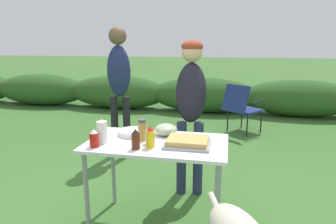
# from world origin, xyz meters

# --- Properties ---
(shrub_hedge) EXTENTS (14.40, 0.90, 0.76)m
(shrub_hedge) POSITION_xyz_m (0.00, 4.36, 0.38)
(shrub_hedge) COLOR #2D5623
(shrub_hedge) RESTS_ON ground
(folding_table) EXTENTS (1.10, 0.64, 0.74)m
(folding_table) POSITION_xyz_m (0.00, 0.00, 0.66)
(folding_table) COLOR white
(folding_table) RESTS_ON ground
(food_tray) EXTENTS (0.35, 0.29, 0.06)m
(food_tray) POSITION_xyz_m (0.25, -0.03, 0.77)
(food_tray) COLOR #9E9EA3
(food_tray) RESTS_ON folding_table
(plate_stack) EXTENTS (0.25, 0.25, 0.04)m
(plate_stack) POSITION_xyz_m (-0.24, 0.13, 0.76)
(plate_stack) COLOR white
(plate_stack) RESTS_ON folding_table
(mixing_bowl) EXTENTS (0.19, 0.19, 0.10)m
(mixing_bowl) POSITION_xyz_m (0.03, 0.19, 0.79)
(mixing_bowl) COLOR #ADBC99
(mixing_bowl) RESTS_ON folding_table
(paper_cup_stack) EXTENTS (0.08, 0.08, 0.17)m
(paper_cup_stack) POSITION_xyz_m (-0.41, -0.11, 0.83)
(paper_cup_stack) COLOR white
(paper_cup_stack) RESTS_ON folding_table
(mayo_bottle) EXTENTS (0.06, 0.06, 0.13)m
(mayo_bottle) POSITION_xyz_m (-0.05, -0.05, 0.80)
(mayo_bottle) COLOR silver
(mayo_bottle) RESTS_ON folding_table
(bbq_sauce_bottle) EXTENTS (0.06, 0.06, 0.15)m
(bbq_sauce_bottle) POSITION_xyz_m (-0.11, -0.19, 0.81)
(bbq_sauce_bottle) COLOR #562314
(bbq_sauce_bottle) RESTS_ON folding_table
(ketchup_bottle) EXTENTS (0.07, 0.07, 0.14)m
(ketchup_bottle) POSITION_xyz_m (-0.43, -0.21, 0.81)
(ketchup_bottle) COLOR red
(ketchup_bottle) RESTS_ON folding_table
(beer_bottle) EXTENTS (0.06, 0.06, 0.16)m
(beer_bottle) POSITION_xyz_m (-0.48, 0.04, 0.82)
(beer_bottle) COLOR brown
(beer_bottle) RESTS_ON folding_table
(spice_jar) EXTENTS (0.07, 0.07, 0.17)m
(spice_jar) POSITION_xyz_m (-0.12, 0.02, 0.82)
(spice_jar) COLOR #B2893D
(spice_jar) RESTS_ON folding_table
(mustard_bottle) EXTENTS (0.06, 0.06, 0.16)m
(mustard_bottle) POSITION_xyz_m (-0.02, -0.13, 0.82)
(mustard_bottle) COLOR yellow
(mustard_bottle) RESTS_ON folding_table
(standing_person_in_red_jacket) EXTENTS (0.34, 0.45, 1.53)m
(standing_person_in_red_jacket) POSITION_xyz_m (0.17, 0.72, 0.98)
(standing_person_in_red_jacket) COLOR #232D4C
(standing_person_in_red_jacket) RESTS_ON ground
(standing_person_in_gray_fleece) EXTENTS (0.32, 0.24, 1.70)m
(standing_person_in_gray_fleece) POSITION_xyz_m (-0.86, 1.47, 1.05)
(standing_person_in_gray_fleece) COLOR black
(standing_person_in_gray_fleece) RESTS_ON ground
(camp_chair_green_behind_table) EXTENTS (0.73, 0.75, 0.83)m
(camp_chair_green_behind_table) POSITION_xyz_m (0.76, 2.87, 0.47)
(camp_chair_green_behind_table) COLOR navy
(camp_chair_green_behind_table) RESTS_ON ground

